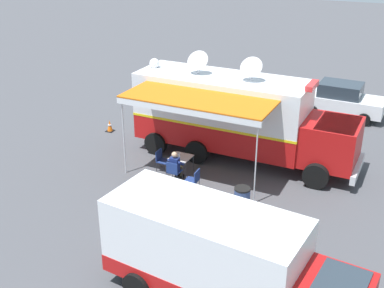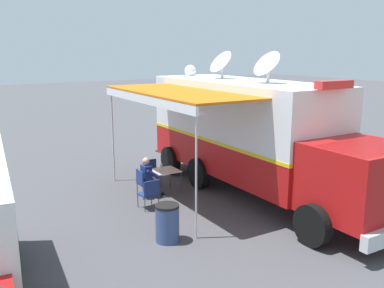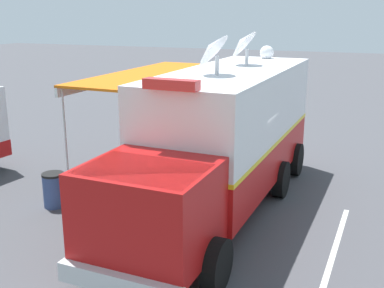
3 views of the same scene
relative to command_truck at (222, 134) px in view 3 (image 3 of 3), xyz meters
name	(u,v)px [view 3 (image 3 of 3)]	position (x,y,z in m)	size (l,w,h in m)	color
ground_plane	(231,196)	(-0.07, -0.75, -1.95)	(100.00, 100.00, 0.00)	#47474C
lot_stripe	(334,252)	(-3.02, 1.52, -1.94)	(0.12, 4.80, 0.01)	silver
command_truck	(222,134)	(0.00, 0.00, 0.00)	(5.12, 9.59, 4.53)	#B71414
folding_table	(165,156)	(2.30, -1.56, -1.27)	(0.84, 0.84, 0.73)	silver
water_bottle	(161,150)	(2.43, -1.57, -1.11)	(0.07, 0.07, 0.22)	silver
folding_chair_at_table	(141,158)	(3.10, -1.51, -1.43)	(0.50, 0.50, 0.87)	navy
folding_chair_beside_table	(174,153)	(2.35, -2.41, -1.43)	(0.50, 0.50, 0.87)	navy
folding_chair_spare_by_truck	(116,167)	(3.42, -0.51, -1.43)	(0.48, 0.48, 0.87)	navy
seated_responder	(146,155)	(2.91, -1.51, -1.30)	(0.67, 0.57, 1.25)	navy
trash_bin	(54,190)	(4.06, 1.58, -1.49)	(0.57, 0.57, 0.91)	#384C7F
traffic_cone	(281,137)	(-0.34, -6.56, -1.67)	(0.36, 0.36, 0.58)	black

